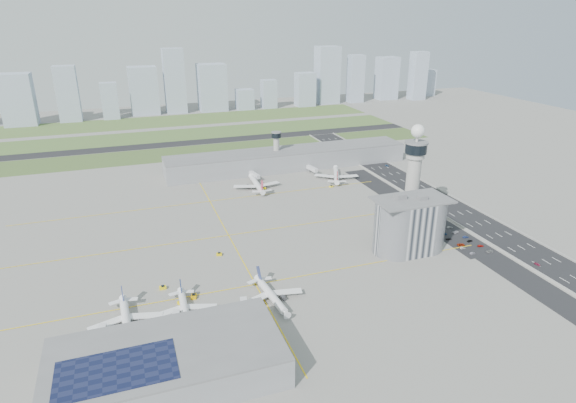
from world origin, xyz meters
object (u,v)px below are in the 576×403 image
object	(u,v)px
jet_bridge_near_0	(97,350)
car_lot_0	(472,253)
tug_2	(194,296)
car_hw_4	(343,151)
airplane_near_a	(126,316)
tug_0	(181,302)
car_lot_5	(438,230)
admin_building	(410,225)
jet_bridge_near_2	(246,320)
jet_bridge_far_1	(308,168)
car_lot_6	(490,251)
tug_5	(331,186)
tug_3	(219,254)
car_hw_0	(537,264)
car_lot_11	(449,227)
car_lot_1	(463,248)
car_lot_2	(461,245)
secondary_tower	(276,147)
jet_bridge_near_1	(175,334)
airplane_far_a	(256,180)
jet_bridge_far_0	(251,174)
car_lot_9	(466,237)
tug_4	(264,188)
airplane_near_c	(272,292)
car_lot_8	(470,241)
car_hw_1	(434,198)
car_lot_7	(481,246)
airplane_far_b	(336,172)
car_lot_3	(449,239)
control_tower	(414,172)
car_lot_10	(456,232)
airplane_near_b	(184,306)
car_lot_4	(444,234)

from	to	relation	value
jet_bridge_near_0	car_lot_0	size ratio (longest dim) A/B	4.23
tug_2	car_hw_4	size ratio (longest dim) A/B	0.96
airplane_near_a	tug_0	size ratio (longest dim) A/B	12.08
car_lot_5	car_hw_4	bearing A→B (deg)	-2.44
admin_building	jet_bridge_near_2	distance (m)	112.69
jet_bridge_far_1	car_lot_6	size ratio (longest dim) A/B	3.36
tug_5	jet_bridge_far_1	bearing A→B (deg)	164.74
tug_3	car_hw_0	xyz separation A→B (m)	(158.16, -67.55, -0.31)
jet_bridge_far_1	car_lot_11	bearing A→B (deg)	6.54
car_lot_6	car_lot_1	bearing A→B (deg)	50.00
car_lot_2	car_hw_4	xyz separation A→B (m)	(23.38, 206.00, -0.01)
secondary_tower	car_hw_4	distance (m)	84.17
car_hw_0	car_hw_4	bearing A→B (deg)	81.40
jet_bridge_near_1	car_lot_0	distance (m)	167.68
airplane_far_a	car_lot_6	xyz separation A→B (m)	(94.49, -146.85, -5.39)
jet_bridge_far_0	car_lot_9	bearing A→B (deg)	20.88
tug_4	car_lot_9	size ratio (longest dim) A/B	1.01
airplane_near_c	jet_bridge_near_0	size ratio (longest dim) A/B	2.62
tug_5	car_lot_8	size ratio (longest dim) A/B	0.77
jet_bridge_far_1	car_hw_1	size ratio (longest dim) A/B	3.74
car_lot_6	car_lot_7	world-z (taller)	car_lot_6
secondary_tower	car_lot_7	distance (m)	194.73
jet_bridge_near_2	car_lot_5	xyz separation A→B (m)	(136.74, 54.00, -2.31)
tug_2	airplane_far_b	bearing A→B (deg)	-120.82
car_lot_2	car_lot_3	distance (m)	9.19
airplane_far_a	car_hw_0	world-z (taller)	airplane_far_a
jet_bridge_near_1	car_lot_2	xyz separation A→B (m)	(167.00, 32.68, -2.22)
control_tower	car_lot_2	world-z (taller)	control_tower
tug_3	car_lot_7	distance (m)	149.74
admin_building	car_lot_10	xyz separation A→B (m)	(40.15, 9.27, -14.71)
airplane_near_c	car_lot_2	size ratio (longest dim) A/B	8.03
airplane_far_b	car_lot_11	distance (m)	115.30
airplane_near_b	car_lot_6	world-z (taller)	airplane_near_b
car_lot_11	tug_2	bearing A→B (deg)	101.34
jet_bridge_far_0	tug_5	size ratio (longest dim) A/B	5.03
car_lot_2	car_lot_5	world-z (taller)	car_lot_2
airplane_far_a	jet_bridge_far_0	bearing A→B (deg)	-2.58
tug_4	car_lot_9	distance (m)	151.65
car_lot_2	car_lot_8	xyz separation A→B (m)	(8.21, 2.56, -0.02)
car_hw_0	car_lot_1	bearing A→B (deg)	122.44
airplane_near_b	jet_bridge_far_0	distance (m)	193.47
car_lot_0	car_lot_6	world-z (taller)	car_lot_6
jet_bridge_far_0	car_lot_8	world-z (taller)	jet_bridge_far_0
airplane_far_a	tug_3	xyz separation A→B (m)	(-50.07, -99.85, -5.10)
tug_4	car_hw_1	size ratio (longest dim) A/B	0.98
jet_bridge_near_1	car_lot_3	distance (m)	170.55
secondary_tower	airplane_near_b	distance (m)	222.49
car_lot_4	car_hw_0	size ratio (longest dim) A/B	1.05
jet_bridge_near_2	car_lot_4	distance (m)	145.08
airplane_near_a	airplane_near_c	world-z (taller)	airplane_near_a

